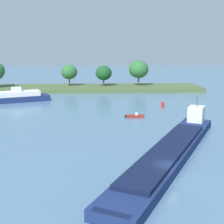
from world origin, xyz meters
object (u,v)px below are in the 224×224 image
object	(u,v)px
channel_buoy_red	(163,104)
cargo_barge	(172,149)
fishing_skiff	(135,116)
white_riverboat	(6,98)

from	to	relation	value
channel_buoy_red	cargo_barge	bearing A→B (deg)	-98.66
fishing_skiff	channel_buoy_red	size ratio (longest dim) A/B	2.16
cargo_barge	white_riverboat	distance (m)	56.03
cargo_barge	white_riverboat	size ratio (longest dim) A/B	1.63
fishing_skiff	cargo_barge	size ratio (longest dim) A/B	0.11
white_riverboat	channel_buoy_red	xyz separation A→B (m)	(40.27, -8.59, -0.50)
fishing_skiff	cargo_barge	xyz separation A→B (m)	(2.63, -24.25, 0.63)
white_riverboat	channel_buoy_red	world-z (taller)	white_riverboat
fishing_skiff	white_riverboat	bearing A→B (deg)	148.77
cargo_barge	channel_buoy_red	world-z (taller)	cargo_barge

